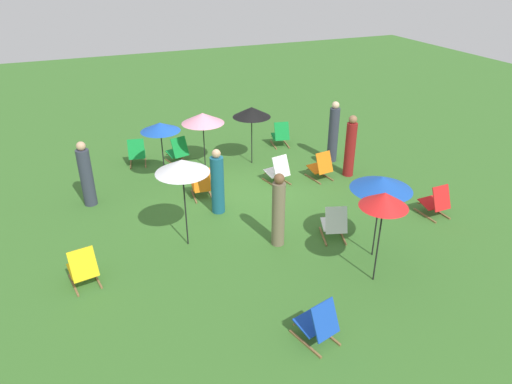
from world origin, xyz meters
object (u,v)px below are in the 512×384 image
deckchair_1 (202,184)px  person_4 (86,176)px  deckchair_9 (178,151)px  umbrella_5 (182,166)px  person_2 (217,183)px  deckchair_5 (137,153)px  umbrella_0 (384,200)px  umbrella_1 (252,112)px  umbrella_4 (160,127)px  deckchair_7 (281,135)px  deckchair_8 (321,167)px  person_0 (350,147)px  person_1 (278,211)px  person_3 (333,133)px  deckchair_6 (83,268)px  umbrella_3 (382,183)px  deckchair_4 (334,224)px  deckchair_2 (436,202)px  deckchair_3 (318,324)px  umbrella_2 (203,118)px  deckchair_0 (278,171)px

deckchair_1 → person_4: person_4 is taller
deckchair_9 → deckchair_1: bearing=75.0°
umbrella_5 → person_2: bearing=-133.8°
deckchair_5 → deckchair_9: same height
umbrella_0 → umbrella_1: (0.08, -6.22, -0.18)m
umbrella_1 → umbrella_4: (2.76, 0.41, 0.04)m
deckchair_7 → deckchair_8: bearing=99.0°
umbrella_1 → person_0: bearing=140.3°
person_1 → person_3: bearing=142.4°
deckchair_9 → umbrella_4: umbrella_4 is taller
deckchair_8 → person_2: person_2 is taller
deckchair_6 → person_1: bearing=168.3°
person_3 → umbrella_4: bearing=-76.6°
umbrella_3 → person_3: bearing=-110.6°
umbrella_1 → person_1: bearing=75.4°
deckchair_6 → person_1: person_1 is taller
deckchair_4 → deckchair_9: (2.19, -5.48, 0.00)m
umbrella_5 → deckchair_5: bearing=-86.8°
deckchair_2 → umbrella_3: (2.37, 0.84, 1.33)m
deckchair_3 → person_0: size_ratio=0.48×
umbrella_4 → person_0: (-5.00, 1.45, -0.79)m
deckchair_4 → umbrella_3: size_ratio=0.47×
umbrella_4 → deckchair_7: bearing=-161.8°
deckchair_4 → umbrella_5: size_ratio=0.43×
deckchair_7 → umbrella_2: bearing=22.0°
deckchair_2 → person_0: person_0 is taller
deckchair_3 → umbrella_2: umbrella_2 is taller
deckchair_1 → deckchair_5: same height
umbrella_3 → umbrella_2: bearing=-71.7°
deckchair_5 → person_1: size_ratio=0.49×
deckchair_1 → deckchair_2: size_ratio=1.00×
umbrella_3 → deckchair_9: bearing=-67.6°
deckchair_3 → umbrella_3: 3.18m
deckchair_5 → deckchair_7: (-4.65, 0.24, 0.00)m
umbrella_0 → person_2: size_ratio=1.17×
deckchair_0 → umbrella_3: (-0.41, 3.93, 1.33)m
deckchair_6 → deckchair_0: bearing=-163.5°
deckchair_9 → person_0: 5.12m
umbrella_5 → deckchair_9: bearing=-101.5°
deckchair_5 → umbrella_2: 2.33m
umbrella_4 → person_3: (-5.10, 0.36, -0.76)m
umbrella_0 → person_1: (1.21, -1.88, -0.96)m
umbrella_0 → person_4: 7.30m
deckchair_4 → person_0: person_0 is taller
umbrella_0 → umbrella_3: (-0.48, -0.72, -0.08)m
deckchair_1 → deckchair_2: bearing=153.4°
umbrella_2 → umbrella_4: size_ratio=0.93×
deckchair_2 → person_0: 2.93m
deckchair_1 → person_0: (-4.27, 0.29, 0.49)m
umbrella_5 → umbrella_0: bearing=139.3°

